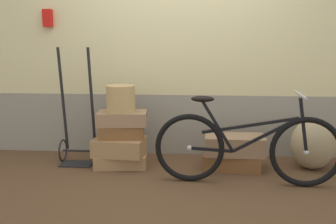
% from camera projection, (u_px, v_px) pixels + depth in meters
% --- Properties ---
extents(ground, '(9.69, 5.20, 0.06)m').
position_uv_depth(ground, '(175.00, 178.00, 3.87)').
color(ground, '#513823').
extents(station_building, '(7.69, 0.74, 2.54)m').
position_uv_depth(station_building, '(181.00, 48.00, 4.47)').
color(station_building, gray).
rests_on(station_building, ground).
extents(suitcase_0, '(0.59, 0.43, 0.13)m').
position_uv_depth(suitcase_0, '(121.00, 160.00, 4.17)').
color(suitcase_0, '#9E754C').
rests_on(suitcase_0, ground).
extents(suitcase_1, '(0.57, 0.41, 0.19)m').
position_uv_depth(suitcase_1, '(120.00, 147.00, 4.10)').
color(suitcase_1, '#9E754C').
rests_on(suitcase_1, suitcase_0).
extents(suitcase_2, '(0.50, 0.36, 0.14)m').
position_uv_depth(suitcase_2, '(122.00, 131.00, 4.10)').
color(suitcase_2, brown).
rests_on(suitcase_2, suitcase_1).
extents(suitcase_3, '(0.55, 0.37, 0.14)m').
position_uv_depth(suitcase_3, '(122.00, 118.00, 4.08)').
color(suitcase_3, '#937051').
rests_on(suitcase_3, suitcase_2).
extents(suitcase_4, '(0.63, 0.41, 0.17)m').
position_uv_depth(suitcase_4, '(231.00, 161.00, 4.08)').
color(suitcase_4, brown).
rests_on(suitcase_4, ground).
extents(suitcase_5, '(0.63, 0.35, 0.20)m').
position_uv_depth(suitcase_5, '(234.00, 145.00, 4.02)').
color(suitcase_5, '#937051').
rests_on(suitcase_5, suitcase_4).
extents(wicker_basket, '(0.30, 0.30, 0.29)m').
position_uv_depth(wicker_basket, '(121.00, 99.00, 4.03)').
color(wicker_basket, tan).
rests_on(wicker_basket, suitcase_3).
extents(luggage_trolley, '(0.41, 0.35, 1.29)m').
position_uv_depth(luggage_trolley, '(78.00, 135.00, 4.24)').
color(luggage_trolley, black).
rests_on(luggage_trolley, ground).
extents(burlap_sack, '(0.46, 0.39, 0.55)m').
position_uv_depth(burlap_sack, '(313.00, 144.00, 4.03)').
color(burlap_sack, '#9E8966').
rests_on(burlap_sack, ground).
extents(bicycle, '(1.76, 0.46, 0.88)m').
position_uv_depth(bicycle, '(246.00, 148.00, 3.58)').
color(bicycle, black).
rests_on(bicycle, ground).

